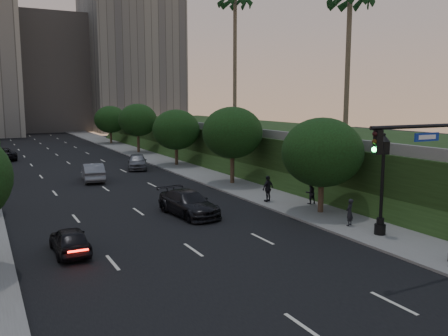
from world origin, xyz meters
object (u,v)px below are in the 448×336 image
sedan_mid_left (93,172)px  pedestrian_c (268,189)px  sedan_far_left (2,154)px  pedestrian_b (310,193)px  sedan_near_right (188,203)px  pedestrian_a (350,212)px  street_lamp (382,189)px  traffic_signal_mast (443,187)px  sedan_near_left (70,240)px  sedan_far_right (137,161)px

sedan_mid_left → pedestrian_c: (9.04, -15.11, 0.26)m
sedan_far_left → pedestrian_b: 41.11m
pedestrian_b → sedan_near_right: bearing=-5.1°
pedestrian_a → pedestrian_b: (1.56, 5.65, -0.01)m
street_lamp → sedan_near_right: size_ratio=1.04×
traffic_signal_mast → sedan_mid_left: bearing=106.1°
sedan_mid_left → pedestrian_c: size_ratio=2.69×
sedan_mid_left → street_lamp: bearing=118.9°
traffic_signal_mast → sedan_mid_left: traffic_signal_mast is taller
traffic_signal_mast → sedan_near_left: traffic_signal_mast is taller
street_lamp → pedestrian_c: (-0.91, 9.76, -1.55)m
sedan_far_right → pedestrian_b: 23.04m
pedestrian_a → pedestrian_c: bearing=-109.5°
sedan_far_right → street_lamp: bearing=-65.8°
pedestrian_a → pedestrian_b: bearing=-129.9°
sedan_far_right → traffic_signal_mast: bearing=-69.1°
sedan_mid_left → pedestrian_c: bearing=128.0°
sedan_far_left → pedestrian_b: pedestrian_b is taller
sedan_near_left → sedan_far_right: size_ratio=0.81×
sedan_near_right → pedestrian_c: pedestrian_c is taller
pedestrian_b → traffic_signal_mast: bearing=81.9°
sedan_near_left → pedestrian_c: pedestrian_c is taller
sedan_mid_left → sedan_near_right: size_ratio=0.92×
sedan_mid_left → sedan_far_left: bearing=-64.6°
street_lamp → sedan_far_right: (-4.19, 30.14, -1.81)m
pedestrian_a → pedestrian_c: pedestrian_c is taller
sedan_near_right → pedestrian_a: pedestrian_a is taller
sedan_mid_left → sedan_near_right: 15.92m
sedan_near_left → sedan_near_right: 9.14m
traffic_signal_mast → sedan_far_left: (-15.16, 49.56, -2.91)m
sedan_far_right → pedestrian_c: pedestrian_c is taller
sedan_near_right → pedestrian_b: (8.61, -1.39, 0.14)m
sedan_far_right → pedestrian_b: pedestrian_b is taller
sedan_far_right → pedestrian_c: (3.29, -20.38, 0.26)m
pedestrian_a → sedan_far_left: bearing=-93.6°
sedan_far_left → sedan_near_right: size_ratio=1.02×
sedan_far_left → pedestrian_a: pedestrian_a is taller
street_lamp → sedan_far_left: size_ratio=1.02×
sedan_near_left → sedan_mid_left: 20.74m
traffic_signal_mast → pedestrian_a: 7.50m
street_lamp → sedan_far_right: bearing=97.9°
traffic_signal_mast → pedestrian_c: traffic_signal_mast is taller
sedan_far_left → pedestrian_c: size_ratio=2.97×
sedan_near_left → pedestrian_c: size_ratio=2.09×
street_lamp → pedestrian_b: bearing=80.4°
street_lamp → sedan_far_left: bearing=110.3°
sedan_near_left → sedan_near_right: size_ratio=0.72×
traffic_signal_mast → pedestrian_c: bearing=88.1°
sedan_far_left → pedestrian_a: 45.68m
sedan_far_right → pedestrian_a: bearing=-65.7°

